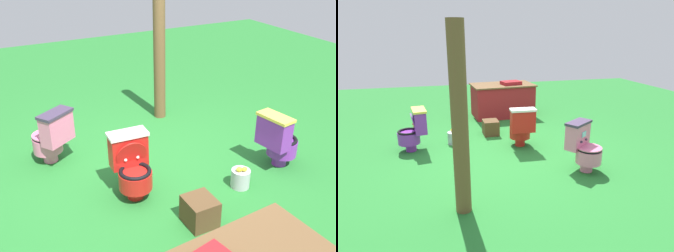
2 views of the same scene
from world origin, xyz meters
The scene contains 7 objects.
ground centered at (0.00, 0.00, 0.00)m, with size 14.00×14.00×0.00m, color #26752D.
toilet_purple centered at (-1.43, 0.57, 0.37)m, with size 0.54×0.47×0.73m.
toilet_pink centered at (1.02, -0.83, 0.37)m, with size 0.61×0.63×0.73m.
toilet_red centered at (0.40, 0.27, 0.37)m, with size 0.44×0.51×0.73m.
wooden_post centered at (-0.82, -1.46, 1.05)m, with size 0.18×0.18×2.10m, color brown.
small_crate centered at (0.00, 1.05, 0.15)m, with size 0.30×0.32×0.29m, color brown.
lemon_bucket centered at (-0.76, 0.73, 0.12)m, with size 0.22×0.22×0.28m.
Camera 1 is at (1.78, 3.73, 2.68)m, focal length 42.41 mm.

